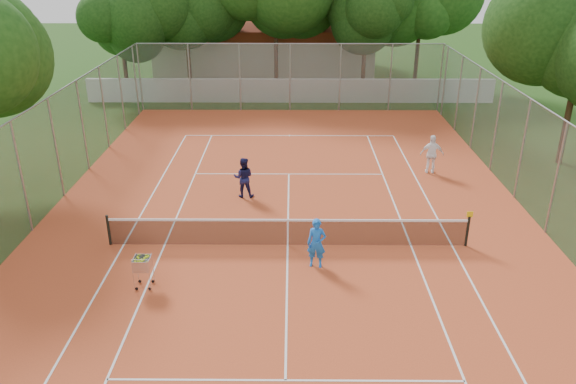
{
  "coord_description": "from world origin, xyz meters",
  "views": [
    {
      "loc": [
        0.13,
        -16.47,
        9.14
      ],
      "look_at": [
        0.0,
        1.5,
        1.3
      ],
      "focal_mm": 35.0,
      "sensor_mm": 36.0,
      "label": 1
    }
  ],
  "objects_px": {
    "tennis_net": "(288,232)",
    "ball_hopper": "(143,271)",
    "player_far_right": "(432,154)",
    "clubhouse": "(265,43)",
    "player_near": "(317,243)",
    "player_far_left": "(244,177)"
  },
  "relations": [
    {
      "from": "clubhouse",
      "to": "player_far_left",
      "type": "xyz_separation_m",
      "value": [
        0.23,
        -25.01,
        -1.37
      ]
    },
    {
      "from": "tennis_net",
      "to": "clubhouse",
      "type": "relative_size",
      "value": 0.72
    },
    {
      "from": "tennis_net",
      "to": "player_far_left",
      "type": "relative_size",
      "value": 7.3
    },
    {
      "from": "tennis_net",
      "to": "player_near",
      "type": "distance_m",
      "value": 1.63
    },
    {
      "from": "player_far_right",
      "to": "ball_hopper",
      "type": "relative_size",
      "value": 1.63
    },
    {
      "from": "player_near",
      "to": "player_far_right",
      "type": "bearing_deg",
      "value": 65.61
    },
    {
      "from": "clubhouse",
      "to": "player_far_right",
      "type": "distance_m",
      "value": 23.89
    },
    {
      "from": "tennis_net",
      "to": "player_near",
      "type": "height_order",
      "value": "player_near"
    },
    {
      "from": "player_far_right",
      "to": "ball_hopper",
      "type": "xyz_separation_m",
      "value": [
        -10.41,
        -9.16,
        -0.33
      ]
    },
    {
      "from": "player_far_left",
      "to": "ball_hopper",
      "type": "height_order",
      "value": "player_far_left"
    },
    {
      "from": "clubhouse",
      "to": "player_near",
      "type": "height_order",
      "value": "clubhouse"
    },
    {
      "from": "ball_hopper",
      "to": "tennis_net",
      "type": "bearing_deg",
      "value": 45.17
    },
    {
      "from": "clubhouse",
      "to": "player_far_right",
      "type": "height_order",
      "value": "clubhouse"
    },
    {
      "from": "tennis_net",
      "to": "ball_hopper",
      "type": "relative_size",
      "value": 11.24
    },
    {
      "from": "tennis_net",
      "to": "clubhouse",
      "type": "bearing_deg",
      "value": 93.95
    },
    {
      "from": "tennis_net",
      "to": "ball_hopper",
      "type": "distance_m",
      "value": 4.88
    },
    {
      "from": "player_far_left",
      "to": "ball_hopper",
      "type": "relative_size",
      "value": 1.54
    },
    {
      "from": "player_near",
      "to": "player_far_right",
      "type": "height_order",
      "value": "player_far_right"
    },
    {
      "from": "tennis_net",
      "to": "clubhouse",
      "type": "height_order",
      "value": "clubhouse"
    },
    {
      "from": "tennis_net",
      "to": "player_far_right",
      "type": "height_order",
      "value": "player_far_right"
    },
    {
      "from": "player_far_left",
      "to": "ball_hopper",
      "type": "xyz_separation_m",
      "value": [
        -2.39,
        -6.53,
        -0.28
      ]
    },
    {
      "from": "tennis_net",
      "to": "player_far_right",
      "type": "relative_size",
      "value": 6.91
    }
  ]
}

